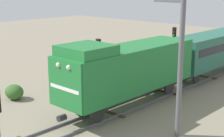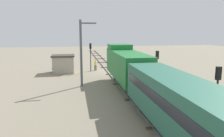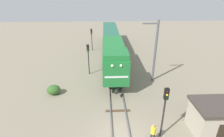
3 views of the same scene
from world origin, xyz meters
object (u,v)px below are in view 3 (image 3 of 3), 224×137
locomotive (114,57)px  traffic_signal_near (165,105)px  relay_hut (213,118)px  passenger_car_leading (110,35)px  traffic_signal_mid (88,54)px  worker_near_track (153,132)px  traffic_signal_far (92,36)px  catenary_mast (155,50)px

locomotive → traffic_signal_near: locomotive is taller
locomotive → relay_hut: bearing=-55.1°
passenger_car_leading → traffic_signal_mid: traffic_signal_mid is taller
locomotive → worker_near_track: size_ratio=6.82×
traffic_signal_far → relay_hut: 24.48m
locomotive → relay_hut: (7.50, -10.76, -1.38)m
traffic_signal_mid → traffic_signal_near: bearing=-60.7°
traffic_signal_far → relay_hut: size_ratio=1.19×
traffic_signal_mid → relay_hut: bearing=-46.3°
traffic_signal_near → traffic_signal_far: bearing=107.1°
worker_near_track → catenary_mast: catenary_mast is taller
locomotive → worker_near_track: 11.99m
passenger_car_leading → worker_near_track: bearing=-84.5°
traffic_signal_far → worker_near_track: bearing=-75.1°
locomotive → traffic_signal_near: bearing=-73.9°
worker_near_track → catenary_mast: bearing=176.3°
traffic_signal_mid → traffic_signal_far: bearing=91.1°
traffic_signal_far → relay_hut: traffic_signal_far is taller
locomotive → traffic_signal_far: locomotive is taller
relay_hut → passenger_car_leading: bearing=107.3°
locomotive → catenary_mast: size_ratio=1.50×
traffic_signal_near → traffic_signal_mid: size_ratio=1.06×
traffic_signal_mid → traffic_signal_far: 10.37m
passenger_car_leading → traffic_signal_near: (3.20, -24.44, 0.59)m
locomotive → worker_near_track: locomotive is taller
locomotive → passenger_car_leading: locomotive is taller
traffic_signal_mid → worker_near_track: bearing=-64.7°
locomotive → relay_hut: 13.19m
passenger_car_leading → traffic_signal_far: size_ratio=3.36×
relay_hut → traffic_signal_mid: bearing=133.7°
traffic_signal_near → traffic_signal_mid: bearing=119.3°
traffic_signal_mid → relay_hut: (10.90, -11.40, -1.56)m
catenary_mast → traffic_signal_near: bearing=-100.3°
traffic_signal_far → traffic_signal_near: bearing=-72.9°
passenger_car_leading → catenary_mast: bearing=-71.6°
traffic_signal_far → catenary_mast: (8.54, -12.55, 1.20)m
locomotive → passenger_car_leading: bearing=90.0°
relay_hut → locomotive: bearing=124.9°
locomotive → passenger_car_leading: (0.00, 13.34, -0.25)m
traffic_signal_far → passenger_car_leading: bearing=32.9°
worker_near_track → relay_hut: bearing=109.9°
traffic_signal_mid → worker_near_track: traffic_signal_mid is taller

